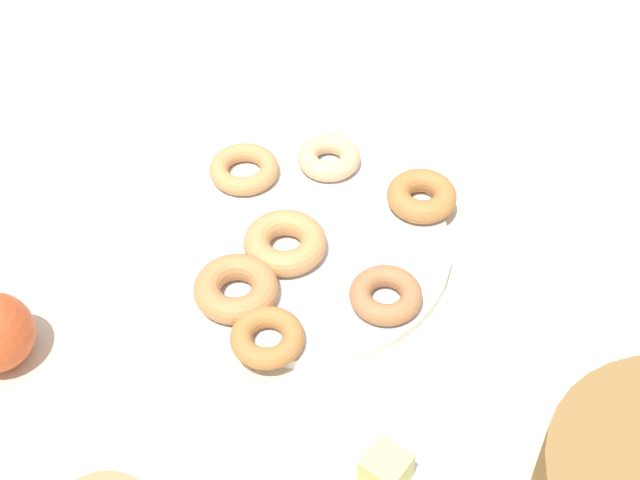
{
  "coord_description": "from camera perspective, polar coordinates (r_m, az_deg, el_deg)",
  "views": [
    {
      "loc": [
        0.38,
        0.59,
        0.77
      ],
      "look_at": [
        0.0,
        0.03,
        0.04
      ],
      "focal_mm": 51.56,
      "sensor_mm": 36.0,
      "label": 1
    }
  ],
  "objects": [
    {
      "name": "donut_3",
      "position": [
        0.97,
        -5.23,
        -3.02
      ],
      "size": [
        0.12,
        0.12,
        0.03
      ],
      "primitive_type": "torus",
      "rotation": [
        0.0,
        0.0,
        3.49
      ],
      "color": "#C6844C",
      "rests_on": "donut_plate"
    },
    {
      "name": "donut_2",
      "position": [
        1.07,
        6.33,
        2.73
      ],
      "size": [
        0.11,
        0.11,
        0.03
      ],
      "primitive_type": "torus",
      "rotation": [
        0.0,
        0.0,
        0.94
      ],
      "color": "#BC7A3D",
      "rests_on": "donut_plate"
    },
    {
      "name": "melon_chunk_left",
      "position": [
        0.82,
        4.1,
        -14.07
      ],
      "size": [
        0.05,
        0.05,
        0.04
      ],
      "primitive_type": "cube",
      "rotation": [
        0.0,
        0.0,
        0.34
      ],
      "color": "#DBD67A",
      "rests_on": "fruit_bowl"
    },
    {
      "name": "donut_0",
      "position": [
        1.02,
        -2.25,
        -0.1
      ],
      "size": [
        0.13,
        0.13,
        0.03
      ],
      "primitive_type": "torus",
      "rotation": [
        0.0,
        0.0,
        2.28
      ],
      "color": "tan",
      "rests_on": "donut_plate"
    },
    {
      "name": "donut_5",
      "position": [
        0.94,
        -3.29,
        -6.06
      ],
      "size": [
        0.11,
        0.11,
        0.02
      ],
      "primitive_type": "torus",
      "rotation": [
        0.0,
        0.0,
        3.85
      ],
      "color": "#BC7A3D",
      "rests_on": "donut_plate"
    },
    {
      "name": "ground_plane",
      "position": [
        1.04,
        -0.92,
        -0.65
      ],
      "size": [
        2.4,
        2.4,
        0.0
      ],
      "primitive_type": "plane",
      "color": "beige"
    },
    {
      "name": "donut_4",
      "position": [
        1.12,
        0.56,
        5.15
      ],
      "size": [
        0.1,
        0.1,
        0.02
      ],
      "primitive_type": "torus",
      "rotation": [
        0.0,
        0.0,
        0.53
      ],
      "color": "#EABC84",
      "rests_on": "donut_plate"
    },
    {
      "name": "donut_1",
      "position": [
        1.11,
        -4.94,
        4.31
      ],
      "size": [
        0.12,
        0.12,
        0.02
      ],
      "primitive_type": "torus",
      "rotation": [
        0.0,
        0.0,
        2.13
      ],
      "color": "tan",
      "rests_on": "donut_plate"
    },
    {
      "name": "donut_6",
      "position": [
        0.97,
        4.1,
        -3.44
      ],
      "size": [
        0.1,
        0.1,
        0.02
      ],
      "primitive_type": "torus",
      "rotation": [
        0.0,
        0.0,
        4.43
      ],
      "color": "#B27547",
      "rests_on": "donut_plate"
    },
    {
      "name": "donut_plate",
      "position": [
        1.04,
        -0.93,
        -0.39
      ],
      "size": [
        0.33,
        0.33,
        0.01
      ],
      "primitive_type": "cylinder",
      "color": "silver",
      "rests_on": "ground_plane"
    }
  ]
}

